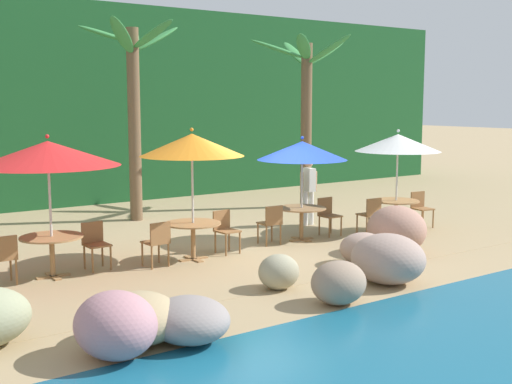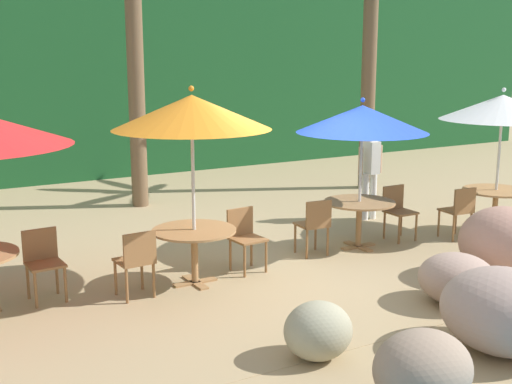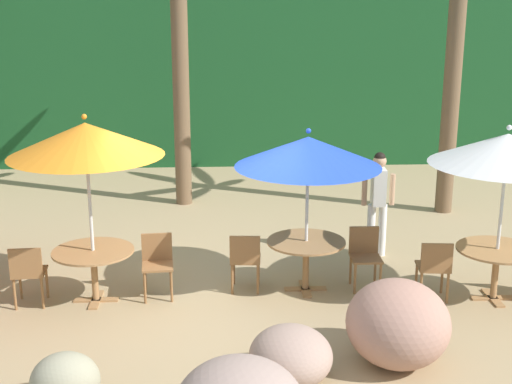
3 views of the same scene
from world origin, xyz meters
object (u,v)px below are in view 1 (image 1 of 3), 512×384
Objects in this scene: dining_table_red at (52,243)px; chair_blue_seaward at (328,213)px; umbrella_white at (398,143)px; palm_tree_second at (134,91)px; waiter_in_white at (309,186)px; dining_table_orange at (193,229)px; chair_orange_inland at (158,240)px; chair_orange_seaward at (225,228)px; umbrella_blue at (302,151)px; umbrella_orange at (192,145)px; umbrella_red at (48,154)px; chair_white_inland at (371,213)px; chair_red_inland at (3,256)px; dining_table_blue at (302,213)px; chair_white_seaward at (420,206)px; chair_red_seaward at (95,242)px; chair_blue_inland at (271,222)px; dining_table_white at (396,205)px; palm_tree_third at (306,94)px.

chair_blue_seaward is (6.44, 0.02, -0.10)m from dining_table_red.
umbrella_white is 6.76m from palm_tree_second.
palm_tree_second is at bearing 135.31° from waiter_in_white.
dining_table_orange is at bearing -102.00° from palm_tree_second.
chair_orange_inland is at bearing -110.79° from palm_tree_second.
umbrella_blue reaches higher than chair_orange_seaward.
dining_table_orange is (2.68, -0.29, 0.00)m from dining_table_red.
dining_table_red is 3.16m from umbrella_orange.
chair_white_inland is (7.28, -0.52, -1.68)m from umbrella_red.
chair_red_inland is 0.36× the size of umbrella_white.
umbrella_red is at bearing 179.36° from dining_table_blue.
chair_orange_inland is 7.15m from chair_white_seaward.
umbrella_blue is 5.05m from palm_tree_second.
umbrella_white reaches higher than chair_red_seaward.
palm_tree_second reaches higher than chair_red_seaward.
chair_orange_seaward is 0.36× the size of umbrella_white.
umbrella_white reaches higher than waiter_in_white.
dining_table_red is 1.26× the size of chair_orange_inland.
chair_orange_inland is 5.92m from palm_tree_second.
waiter_in_white reaches higher than chair_blue_inland.
umbrella_red is 2.90× the size of chair_white_inland.
umbrella_blue is 2.94m from dining_table_white.
chair_red_inland is 4.37m from chair_orange_seaward.
palm_tree_second reaches higher than dining_table_orange.
dining_table_red is 0.45× the size of umbrella_white.
dining_table_red is at bearing 0.00° from umbrella_red.
dining_table_red is at bearing -171.12° from chair_red_seaward.
dining_table_orange is at bearing -174.30° from chair_blue_inland.
umbrella_red is 2.90× the size of chair_red_inland.
chair_white_seaward is at bearing -0.79° from dining_table_white.
chair_red_seaward is 2.57m from umbrella_orange.
umbrella_blue reaches higher than chair_blue_seaward.
chair_red_seaward is 2.69m from chair_orange_seaward.
dining_table_orange is 1.26× the size of chair_orange_inland.
dining_table_red is at bearing 177.91° from chair_orange_seaward.
palm_tree_third is at bearing 32.91° from umbrella_orange.
chair_red_seaward is 0.79× the size of dining_table_orange.
chair_white_seaward is at bearing -3.31° from dining_table_red.
umbrella_white is at bearing -54.55° from waiter_in_white.
palm_tree_second is at bearing 69.21° from chair_orange_inland.
chair_blue_inland and chair_white_seaward have the same top height.
chair_blue_seaward reaches higher than dining_table_blue.
umbrella_white reaches higher than chair_orange_seaward.
palm_tree_third reaches higher than umbrella_orange.
umbrella_red is 1.08× the size of umbrella_blue.
chair_red_inland is 0.34× the size of umbrella_orange.
chair_white_seaward is at bearing -11.97° from chair_blue_seaward.
umbrella_white is at bearing -5.02° from chair_red_seaward.
umbrella_red reaches higher than chair_orange_seaward.
chair_blue_seaward is at bearing 2.91° from chair_orange_seaward.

